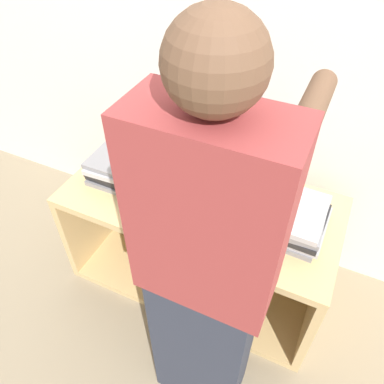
{
  "coord_description": "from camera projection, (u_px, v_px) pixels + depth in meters",
  "views": [
    {
      "loc": [
        0.48,
        -0.81,
        1.76
      ],
      "look_at": [
        0.0,
        0.21,
        0.7
      ],
      "focal_mm": 35.0,
      "sensor_mm": 36.0,
      "label": 1
    }
  ],
  "objects": [
    {
      "name": "wall_back",
      "position": [
        243.0,
        28.0,
        1.53
      ],
      "size": [
        8.0,
        0.05,
        2.4
      ],
      "color": "silver",
      "rests_on": "ground_plane"
    },
    {
      "name": "person",
      "position": [
        207.0,
        277.0,
        1.15
      ],
      "size": [
        0.4,
        0.52,
        1.57
      ],
      "color": "#2D3342",
      "rests_on": "ground_plane"
    },
    {
      "name": "laptop_stack_left",
      "position": [
        131.0,
        167.0,
        1.76
      ],
      "size": [
        0.35,
        0.3,
        0.12
      ],
      "color": "gray",
      "rests_on": "cart"
    },
    {
      "name": "ground_plane",
      "position": [
        174.0,
        318.0,
        1.89
      ],
      "size": [
        12.0,
        12.0,
        0.0
      ],
      "primitive_type": "plane",
      "color": "gray"
    },
    {
      "name": "laptop_open",
      "position": [
        206.0,
        182.0,
        1.68
      ],
      "size": [
        0.34,
        0.34,
        0.29
      ],
      "color": "#333338",
      "rests_on": "cart"
    },
    {
      "name": "laptop_stack_right",
      "position": [
        282.0,
        215.0,
        1.53
      ],
      "size": [
        0.36,
        0.3,
        0.12
      ],
      "color": "gray",
      "rests_on": "cart"
    },
    {
      "name": "cart",
      "position": [
        204.0,
        231.0,
        1.93
      ],
      "size": [
        1.25,
        0.6,
        0.58
      ],
      "color": "tan",
      "rests_on": "ground_plane"
    }
  ]
}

